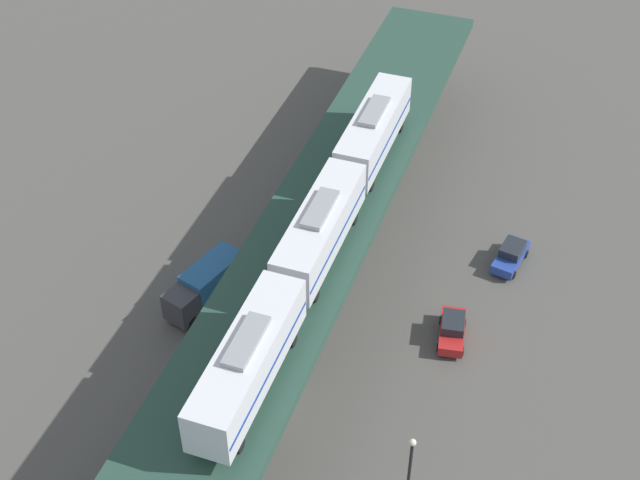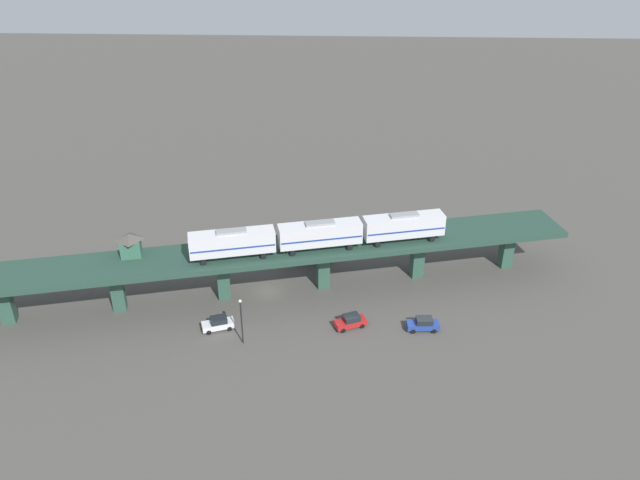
# 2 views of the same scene
# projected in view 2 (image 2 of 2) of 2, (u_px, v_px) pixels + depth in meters

# --- Properties ---
(ground_plane) EXTENTS (400.00, 400.00, 0.00)m
(ground_plane) POSITION_uv_depth(u_px,v_px,m) (268.00, 292.00, 94.21)
(ground_plane) COLOR #4C4944
(elevated_viaduct) EXTENTS (30.80, 91.23, 7.39)m
(elevated_viaduct) POSITION_uv_depth(u_px,v_px,m) (267.00, 256.00, 91.18)
(elevated_viaduct) COLOR #244135
(elevated_viaduct) RESTS_ON ground
(subway_train) EXTENTS (11.88, 36.74, 4.45)m
(subway_train) POSITION_uv_depth(u_px,v_px,m) (320.00, 234.00, 89.60)
(subway_train) COLOR silver
(subway_train) RESTS_ON elevated_viaduct
(signal_hut) EXTENTS (3.91, 3.91, 3.40)m
(signal_hut) POSITION_uv_depth(u_px,v_px,m) (130.00, 244.00, 88.48)
(signal_hut) COLOR #33604C
(signal_hut) RESTS_ON elevated_viaduct
(street_car_blue) EXTENTS (2.19, 4.52, 1.89)m
(street_car_blue) POSITION_uv_depth(u_px,v_px,m) (423.00, 324.00, 85.60)
(street_car_blue) COLOR #233D93
(street_car_blue) RESTS_ON ground
(street_car_white) EXTENTS (3.18, 4.75, 1.89)m
(street_car_white) POSITION_uv_depth(u_px,v_px,m) (218.00, 323.00, 85.72)
(street_car_white) COLOR silver
(street_car_white) RESTS_ON ground
(street_car_red) EXTENTS (3.42, 4.75, 1.89)m
(street_car_red) POSITION_uv_depth(u_px,v_px,m) (351.00, 321.00, 86.15)
(street_car_red) COLOR #AD1E1E
(street_car_red) RESTS_ON ground
(delivery_truck) EXTENTS (2.63, 7.29, 3.20)m
(delivery_truck) POSITION_uv_depth(u_px,v_px,m) (308.00, 252.00, 101.48)
(delivery_truck) COLOR #333338
(delivery_truck) RESTS_ON ground
(street_lamp) EXTENTS (0.44, 0.44, 6.94)m
(street_lamp) POSITION_uv_depth(u_px,v_px,m) (241.00, 318.00, 81.50)
(street_lamp) COLOR black
(street_lamp) RESTS_ON ground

